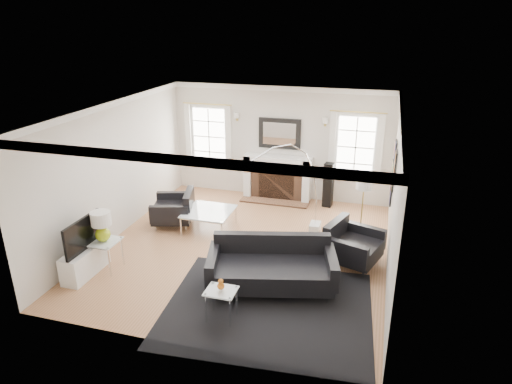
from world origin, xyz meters
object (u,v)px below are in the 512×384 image
(gourd_lamp, at_px, (102,225))
(arc_floor_lamp, at_px, (283,187))
(fireplace, at_px, (277,178))
(armchair_left, at_px, (175,209))
(sofa, at_px, (272,267))
(armchair_right, at_px, (351,245))
(coffee_table, at_px, (209,212))

(gourd_lamp, height_order, arc_floor_lamp, arc_floor_lamp)
(fireplace, distance_m, armchair_left, 2.79)
(sofa, bearing_deg, arc_floor_lamp, 97.32)
(armchair_right, bearing_deg, gourd_lamp, -161.50)
(sofa, relative_size, armchair_left, 2.01)
(armchair_right, height_order, arc_floor_lamp, arc_floor_lamp)
(sofa, distance_m, gourd_lamp, 3.11)
(fireplace, height_order, sofa, fireplace)
(sofa, bearing_deg, armchair_left, 145.14)
(armchair_right, height_order, gourd_lamp, gourd_lamp)
(fireplace, height_order, arc_floor_lamp, arc_floor_lamp)
(coffee_table, bearing_deg, fireplace, 65.45)
(armchair_left, relative_size, gourd_lamp, 2.01)
(armchair_left, xyz_separation_m, armchair_right, (3.88, -0.67, 0.01))
(armchair_right, relative_size, gourd_lamp, 2.12)
(fireplace, bearing_deg, coffee_table, -114.55)
(coffee_table, bearing_deg, armchair_left, 176.56)
(sofa, xyz_separation_m, arc_floor_lamp, (-0.24, 1.85, 0.75))
(fireplace, xyz_separation_m, sofa, (0.86, -3.97, -0.16))
(coffee_table, bearing_deg, armchair_right, -11.48)
(sofa, distance_m, arc_floor_lamp, 2.01)
(armchair_right, xyz_separation_m, coffee_table, (-3.07, 0.62, 0.04))
(arc_floor_lamp, bearing_deg, armchair_right, -24.66)
(armchair_left, xyz_separation_m, gourd_lamp, (-0.40, -2.10, 0.53))
(coffee_table, xyz_separation_m, gourd_lamp, (-1.21, -2.05, 0.48))
(armchair_right, bearing_deg, fireplace, 126.66)
(coffee_table, distance_m, gourd_lamp, 2.43)
(armchair_right, distance_m, gourd_lamp, 4.54)
(sofa, bearing_deg, gourd_lamp, -175.28)
(sofa, xyz_separation_m, armchair_right, (1.22, 1.18, -0.01))
(sofa, bearing_deg, fireplace, 102.17)
(fireplace, relative_size, armchair_right, 1.41)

